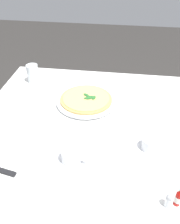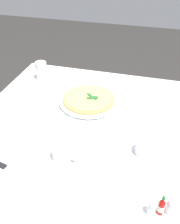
{
  "view_description": "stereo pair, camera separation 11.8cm",
  "coord_description": "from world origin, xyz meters",
  "views": [
    {
      "loc": [
        -0.1,
        0.84,
        1.46
      ],
      "look_at": [
        0.04,
        -0.1,
        0.76
      ],
      "focal_mm": 39.7,
      "sensor_mm": 36.0,
      "label": 1
    },
    {
      "loc": [
        -0.22,
        0.82,
        1.46
      ],
      "look_at": [
        0.04,
        -0.1,
        0.76
      ],
      "focal_mm": 39.7,
      "sensor_mm": 36.0,
      "label": 2
    }
  ],
  "objects": [
    {
      "name": "ground_plane",
      "position": [
        0.0,
        0.0,
        0.0
      ],
      "size": [
        8.0,
        8.0,
        0.0
      ],
      "primitive_type": "plane",
      "color": "#33302D"
    },
    {
      "name": "dining_table",
      "position": [
        0.0,
        0.0,
        0.61
      ],
      "size": [
        1.13,
        1.13,
        0.74
      ],
      "color": "white",
      "rests_on": "ground_plane"
    },
    {
      "name": "pizza_plate",
      "position": [
        0.07,
        -0.21,
        0.75
      ],
      "size": [
        0.31,
        0.31,
        0.02
      ],
      "color": "white",
      "rests_on": "dining_table"
    },
    {
      "name": "pizza",
      "position": [
        0.07,
        -0.21,
        0.76
      ],
      "size": [
        0.27,
        0.27,
        0.02
      ],
      "color": "#DBAD60",
      "rests_on": "pizza_plate"
    },
    {
      "name": "coffee_cup_far_left",
      "position": [
        0.06,
        0.2,
        0.77
      ],
      "size": [
        0.13,
        0.13,
        0.06
      ],
      "color": "white",
      "rests_on": "dining_table"
    },
    {
      "name": "coffee_cup_right_edge",
      "position": [
        -0.24,
        0.09,
        0.76
      ],
      "size": [
        0.13,
        0.13,
        0.06
      ],
      "color": "white",
      "rests_on": "dining_table"
    },
    {
      "name": "water_glass_back_corner",
      "position": [
        0.41,
        -0.39,
        0.78
      ],
      "size": [
        0.07,
        0.07,
        0.1
      ],
      "color": "white",
      "rests_on": "dining_table"
    },
    {
      "name": "hot_sauce_bottle",
      "position": [
        -0.31,
        0.33,
        0.77
      ],
      "size": [
        0.02,
        0.02,
        0.08
      ],
      "color": "#B7140F",
      "rests_on": "dining_table"
    },
    {
      "name": "salt_shaker",
      "position": [
        -0.28,
        0.34,
        0.76
      ],
      "size": [
        0.03,
        0.03,
        0.06
      ],
      "color": "white",
      "rests_on": "dining_table"
    },
    {
      "name": "pepper_shaker",
      "position": [
        -0.34,
        0.32,
        0.76
      ],
      "size": [
        0.03,
        0.03,
        0.06
      ],
      "color": "white",
      "rests_on": "dining_table"
    }
  ]
}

